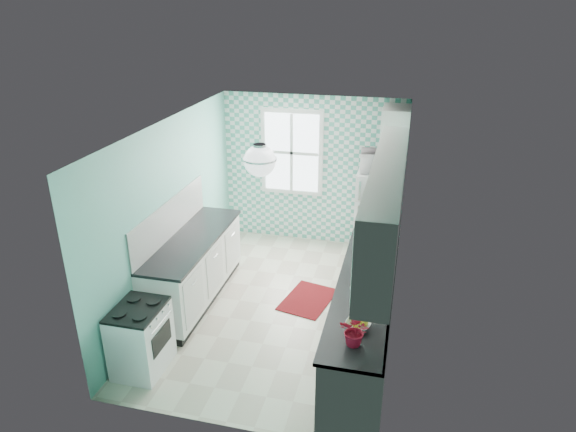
% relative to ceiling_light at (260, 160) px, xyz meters
% --- Properties ---
extents(floor, '(3.00, 4.40, 0.02)m').
position_rel_ceiling_light_xyz_m(floor, '(0.00, 0.80, -2.33)').
color(floor, beige).
rests_on(floor, ground).
extents(ceiling, '(3.00, 4.40, 0.02)m').
position_rel_ceiling_light_xyz_m(ceiling, '(0.00, 0.80, 0.19)').
color(ceiling, white).
rests_on(ceiling, wall_back).
extents(wall_back, '(3.00, 0.02, 2.50)m').
position_rel_ceiling_light_xyz_m(wall_back, '(0.00, 3.01, -1.07)').
color(wall_back, '#6ABDAC').
rests_on(wall_back, floor).
extents(wall_front, '(3.00, 0.02, 2.50)m').
position_rel_ceiling_light_xyz_m(wall_front, '(0.00, -1.41, -1.07)').
color(wall_front, '#6ABDAC').
rests_on(wall_front, floor).
extents(wall_left, '(0.02, 4.40, 2.50)m').
position_rel_ceiling_light_xyz_m(wall_left, '(-1.51, 0.80, -1.07)').
color(wall_left, '#6ABDAC').
rests_on(wall_left, floor).
extents(wall_right, '(0.02, 4.40, 2.50)m').
position_rel_ceiling_light_xyz_m(wall_right, '(1.51, 0.80, -1.07)').
color(wall_right, '#6ABDAC').
rests_on(wall_right, floor).
extents(accent_wall, '(3.00, 0.01, 2.50)m').
position_rel_ceiling_light_xyz_m(accent_wall, '(0.00, 2.99, -1.07)').
color(accent_wall, '#4EA995').
rests_on(accent_wall, wall_back).
extents(window, '(1.04, 0.05, 1.44)m').
position_rel_ceiling_light_xyz_m(window, '(-0.35, 2.96, -0.77)').
color(window, white).
rests_on(window, wall_back).
extents(backsplash_right, '(0.02, 3.60, 0.51)m').
position_rel_ceiling_light_xyz_m(backsplash_right, '(1.49, 0.40, -1.13)').
color(backsplash_right, white).
rests_on(backsplash_right, wall_right).
extents(backsplash_left, '(0.02, 2.15, 0.51)m').
position_rel_ceiling_light_xyz_m(backsplash_left, '(-1.49, 0.73, -1.13)').
color(backsplash_left, white).
rests_on(backsplash_left, wall_left).
extents(upper_cabinets_right, '(0.33, 3.20, 0.90)m').
position_rel_ceiling_light_xyz_m(upper_cabinets_right, '(1.33, 0.20, -0.42)').
color(upper_cabinets_right, silver).
rests_on(upper_cabinets_right, wall_right).
extents(upper_cabinet_fridge, '(0.40, 0.74, 0.40)m').
position_rel_ceiling_light_xyz_m(upper_cabinet_fridge, '(1.30, 2.63, -0.07)').
color(upper_cabinet_fridge, silver).
rests_on(upper_cabinet_fridge, wall_right).
extents(ceiling_light, '(0.34, 0.34, 0.35)m').
position_rel_ceiling_light_xyz_m(ceiling_light, '(0.00, 0.00, 0.00)').
color(ceiling_light, silver).
rests_on(ceiling_light, ceiling).
extents(base_cabinets_right, '(0.60, 3.60, 0.90)m').
position_rel_ceiling_light_xyz_m(base_cabinets_right, '(1.20, 0.40, -1.87)').
color(base_cabinets_right, white).
rests_on(base_cabinets_right, floor).
extents(countertop_right, '(0.63, 3.60, 0.04)m').
position_rel_ceiling_light_xyz_m(countertop_right, '(1.19, 0.40, -1.40)').
color(countertop_right, black).
rests_on(countertop_right, base_cabinets_right).
extents(base_cabinets_left, '(0.60, 2.15, 0.90)m').
position_rel_ceiling_light_xyz_m(base_cabinets_left, '(-1.20, 0.73, -1.87)').
color(base_cabinets_left, white).
rests_on(base_cabinets_left, floor).
extents(countertop_left, '(0.63, 2.15, 0.04)m').
position_rel_ceiling_light_xyz_m(countertop_left, '(-1.19, 0.73, -1.40)').
color(countertop_left, black).
rests_on(countertop_left, base_cabinets_left).
extents(fridge, '(0.64, 0.64, 1.46)m').
position_rel_ceiling_light_xyz_m(fridge, '(1.11, 2.57, -1.59)').
color(fridge, white).
rests_on(fridge, floor).
extents(stove, '(0.52, 0.65, 0.78)m').
position_rel_ceiling_light_xyz_m(stove, '(-1.20, -0.79, -1.91)').
color(stove, white).
rests_on(stove, floor).
extents(sink, '(0.56, 0.47, 0.53)m').
position_rel_ceiling_light_xyz_m(sink, '(1.20, 1.34, -1.39)').
color(sink, silver).
rests_on(sink, countertop_right).
extents(rug, '(0.77, 0.97, 0.01)m').
position_rel_ceiling_light_xyz_m(rug, '(0.34, 1.05, -2.32)').
color(rug, maroon).
rests_on(rug, floor).
extents(dish_towel, '(0.05, 0.21, 0.31)m').
position_rel_ceiling_light_xyz_m(dish_towel, '(0.89, 0.91, -1.84)').
color(dish_towel, '#5FBEAF').
rests_on(dish_towel, base_cabinets_right).
extents(fruit_bowl, '(0.29, 0.29, 0.06)m').
position_rel_ceiling_light_xyz_m(fruit_bowl, '(1.20, -0.76, -1.35)').
color(fruit_bowl, silver).
rests_on(fruit_bowl, countertop_right).
extents(potted_plant, '(0.33, 0.30, 0.31)m').
position_rel_ceiling_light_xyz_m(potted_plant, '(1.20, -1.05, -1.23)').
color(potted_plant, '#AB1422').
rests_on(potted_plant, countertop_right).
extents(soap_bottle, '(0.11, 0.11, 0.19)m').
position_rel_ceiling_light_xyz_m(soap_bottle, '(1.25, 1.62, -1.29)').
color(soap_bottle, '#AFC2D2').
rests_on(soap_bottle, countertop_right).
extents(microwave, '(0.60, 0.43, 0.32)m').
position_rel_ceiling_light_xyz_m(microwave, '(1.11, 2.57, -0.70)').
color(microwave, white).
rests_on(microwave, fridge).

